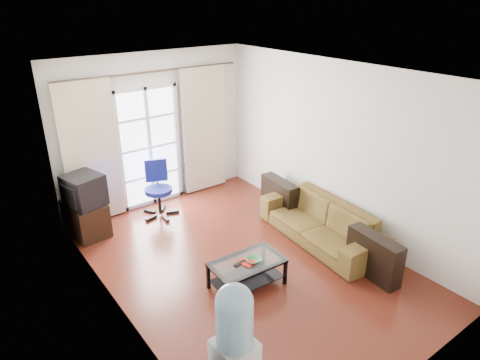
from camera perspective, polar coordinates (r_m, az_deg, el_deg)
name	(u,v)px	position (r m, az deg, el deg)	size (l,w,h in m)	color
floor	(243,262)	(6.30, 0.41, -10.92)	(5.20, 5.20, 0.00)	#5F2416
ceiling	(244,73)	(5.25, 0.50, 14.10)	(5.20, 5.20, 0.00)	white
wall_back	(155,130)	(7.75, -11.31, 6.55)	(3.60, 0.02, 2.70)	white
wall_front	(423,271)	(4.13, 23.20, -11.09)	(3.60, 0.02, 2.70)	white
wall_left	(112,216)	(4.87, -16.73, -4.58)	(0.02, 5.20, 2.70)	white
wall_right	(336,149)	(6.80, 12.66, 4.02)	(0.02, 5.20, 2.70)	white
french_door	(150,147)	(7.72, -11.97, 4.29)	(1.16, 0.06, 2.15)	white
curtain_rod	(152,72)	(7.42, -11.61, 13.98)	(0.04, 0.04, 3.30)	#4C3F2D
curtain_left	(91,154)	(7.28, -19.28, 3.29)	(0.90, 0.07, 2.35)	beige
curtain_right	(204,130)	(8.12, -4.81, 6.62)	(0.90, 0.07, 2.35)	beige
radiator	(199,174)	(8.36, -5.55, 0.75)	(0.64, 0.12, 0.64)	gray
sofa	(321,222)	(6.77, 10.69, -5.56)	(1.03, 2.21, 0.63)	brown
coffee_table	(247,270)	(5.71, 0.95, -11.94)	(0.98, 0.59, 0.39)	silver
bowl	(253,260)	(5.62, 1.78, -10.59)	(0.22, 0.22, 0.05)	#2F8344
book	(243,265)	(5.55, 0.35, -11.27)	(0.20, 0.24, 0.02)	#993312
remote	(240,263)	(5.58, 0.00, -11.04)	(0.18, 0.05, 0.02)	black
tv_stand	(86,219)	(7.27, -19.85, -4.86)	(0.50, 0.74, 0.55)	black
crt_tv	(83,191)	(6.98, -20.23, -1.36)	(0.64, 0.65, 0.49)	black
task_chair	(159,200)	(7.55, -10.73, -2.59)	(0.85, 0.85, 0.96)	black
water_cooler	(235,360)	(3.81, -0.71, -22.82)	(0.34, 0.33, 1.55)	silver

